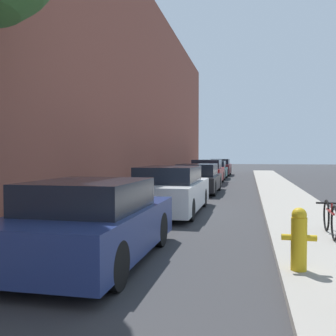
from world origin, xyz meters
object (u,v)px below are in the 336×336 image
parked_car_white (170,190)px  parked_car_teal (214,170)px  parked_car_black (198,179)px  parked_car_navy (92,223)px  parked_car_maroon (220,167)px  bicycle (330,218)px  parked_car_red (207,172)px  fire_hydrant (299,238)px

parked_car_white → parked_car_teal: 16.60m
parked_car_black → parked_car_teal: size_ratio=1.11×
parked_car_navy → parked_car_maroon: parked_car_maroon is taller
parked_car_white → parked_car_black: parked_car_white is taller
parked_car_white → bicycle: size_ratio=2.84×
bicycle → parked_car_red: bearing=107.4°
parked_car_teal → parked_car_maroon: parked_car_maroon is taller
parked_car_red → bicycle: (4.05, -14.89, -0.24)m
parked_car_teal → fire_hydrant: bearing=-81.9°
parked_car_black → parked_car_maroon: bearing=90.4°
parked_car_navy → bicycle: bearing=30.0°
parked_car_red → fire_hydrant: size_ratio=4.87×
parked_car_navy → parked_car_maroon: 27.04m
parked_car_red → parked_car_teal: (-0.02, 4.84, -0.07)m
parked_car_red → parked_car_maroon: 9.81m
parked_car_red → parked_car_maroon: size_ratio=1.01×
parked_car_white → fire_hydrant: (3.00, -5.67, -0.09)m
parked_car_white → parked_car_black: size_ratio=1.04×
parked_car_red → parked_car_teal: bearing=90.2°
parked_car_maroon → parked_car_white: bearing=-89.8°
parked_car_teal → parked_car_maroon: 4.98m
parked_car_white → parked_car_teal: (-0.17, 16.60, -0.04)m
parked_car_maroon → fire_hydrant: parked_car_maroon is taller
parked_car_navy → parked_car_white: 5.47m
parked_car_red → fire_hydrant: (3.15, -17.43, -0.13)m
parked_car_navy → parked_car_white: (0.16, 5.47, 0.03)m
parked_car_black → parked_car_teal: bearing=91.0°
fire_hydrant → parked_car_white: bearing=117.8°
parked_car_red → parked_car_teal: size_ratio=1.06×
parked_car_navy → fire_hydrant: bearing=-3.7°
parked_car_black → parked_car_red: size_ratio=1.05×
parked_car_white → parked_car_teal: bearing=90.6°
parked_car_black → fire_hydrant: size_ratio=5.09×
parked_car_white → parked_car_red: bearing=90.7°
parked_car_red → parked_car_maroon: (0.07, 9.81, -0.02)m
parked_car_teal → parked_car_black: bearing=-89.0°
parked_car_black → parked_car_red: bearing=91.8°
parked_car_black → fire_hydrant: 12.23m
parked_car_white → parked_car_teal: parked_car_white is taller
parked_car_navy → parked_car_black: same height
parked_car_navy → parked_car_black: (0.18, 11.65, -0.00)m
parked_car_red → bicycle: size_ratio=2.61×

